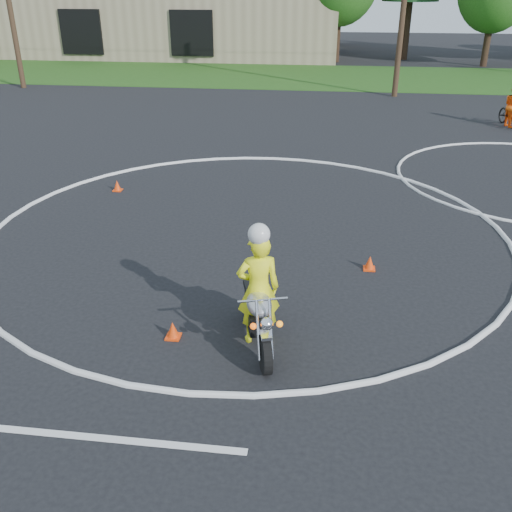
# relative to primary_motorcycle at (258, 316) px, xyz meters

# --- Properties ---
(ground) EXTENTS (120.00, 120.00, 0.00)m
(ground) POSITION_rel_primary_motorcycle_xyz_m (-0.84, 1.63, -0.55)
(ground) COLOR black
(ground) RESTS_ON ground
(grass_strip) EXTENTS (120.00, 10.00, 0.02)m
(grass_strip) POSITION_rel_primary_motorcycle_xyz_m (-0.84, 28.63, -0.54)
(grass_strip) COLOR #1E4714
(grass_strip) RESTS_ON ground
(course_markings) EXTENTS (19.05, 19.05, 0.12)m
(course_markings) POSITION_rel_primary_motorcycle_xyz_m (1.33, 5.98, -0.54)
(course_markings) COLOR silver
(course_markings) RESTS_ON ground
(primary_motorcycle) EXTENTS (0.86, 2.11, 1.13)m
(primary_motorcycle) POSITION_rel_primary_motorcycle_xyz_m (0.00, 0.00, 0.00)
(primary_motorcycle) COLOR black
(primary_motorcycle) RESTS_ON ground
(rider_primary_grp) EXTENTS (0.80, 0.63, 2.11)m
(rider_primary_grp) POSITION_rel_primary_motorcycle_xyz_m (-0.01, 0.14, 0.46)
(rider_primary_grp) COLOR #FBFD1A
(rider_primary_grp) RESTS_ON ground
(rider_second_grp) EXTENTS (1.07, 1.99, 1.82)m
(rider_second_grp) POSITION_rel_primary_motorcycle_xyz_m (8.21, 16.49, 0.09)
(rider_second_grp) COLOR black
(rider_second_grp) RESTS_ON ground
(traffic_cones) EXTENTS (19.31, 13.69, 0.30)m
(traffic_cones) POSITION_rel_primary_motorcycle_xyz_m (4.78, 5.42, -0.42)
(traffic_cones) COLOR #FA410D
(traffic_cones) RESTS_ON ground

